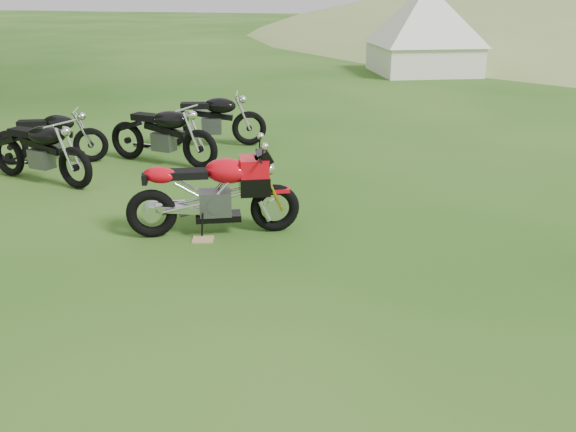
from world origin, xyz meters
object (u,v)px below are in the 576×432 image
(vintage_moto_b, at_px, (162,133))
(vintage_moto_d, at_px, (210,118))
(sport_motorcycle, at_px, (213,187))
(plywood_board, at_px, (203,239))
(tent_left, at_px, (425,32))
(vintage_moto_a, at_px, (39,149))
(vintage_moto_c, at_px, (49,135))

(vintage_moto_b, xyz_separation_m, vintage_moto_d, (0.35, 1.49, -0.01))
(sport_motorcycle, distance_m, plywood_board, 0.68)
(plywood_board, height_order, tent_left, tent_left)
(vintage_moto_a, bearing_deg, sport_motorcycle, -8.78)
(vintage_moto_a, bearing_deg, plywood_board, -12.67)
(vintage_moto_a, height_order, vintage_moto_c, vintage_moto_a)
(sport_motorcycle, relative_size, vintage_moto_d, 0.99)
(vintage_moto_a, bearing_deg, vintage_moto_b, 60.01)
(vintage_moto_a, distance_m, vintage_moto_c, 1.19)
(vintage_moto_b, relative_size, vintage_moto_c, 1.12)
(vintage_moto_d, distance_m, tent_left, 12.54)
(plywood_board, xyz_separation_m, vintage_moto_a, (-3.45, 1.73, 0.55))
(vintage_moto_c, xyz_separation_m, tent_left, (5.86, 13.93, 0.92))
(plywood_board, bearing_deg, vintage_moto_d, 109.20)
(vintage_moto_a, xyz_separation_m, tent_left, (5.34, 15.00, 0.87))
(vintage_moto_a, bearing_deg, vintage_moto_c, 130.04)
(vintage_moto_a, distance_m, vintage_moto_d, 3.50)
(plywood_board, bearing_deg, vintage_moto_c, 144.87)
(sport_motorcycle, bearing_deg, vintage_moto_c, 126.08)
(vintage_moto_b, height_order, tent_left, tent_left)
(vintage_moto_c, relative_size, vintage_moto_d, 0.91)
(vintage_moto_a, bearing_deg, vintage_moto_d, 72.91)
(vintage_moto_c, relative_size, tent_left, 0.59)
(vintage_moto_c, bearing_deg, plywood_board, -56.76)
(sport_motorcycle, height_order, vintage_moto_b, sport_motorcycle)
(vintage_moto_c, distance_m, vintage_moto_d, 3.02)
(vintage_moto_a, distance_m, tent_left, 15.94)
(sport_motorcycle, relative_size, vintage_moto_a, 1.00)
(plywood_board, xyz_separation_m, vintage_moto_d, (-1.64, 4.72, 0.55))
(tent_left, bearing_deg, vintage_moto_b, -127.86)
(vintage_moto_b, distance_m, vintage_moto_d, 1.53)
(sport_motorcycle, height_order, tent_left, tent_left)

